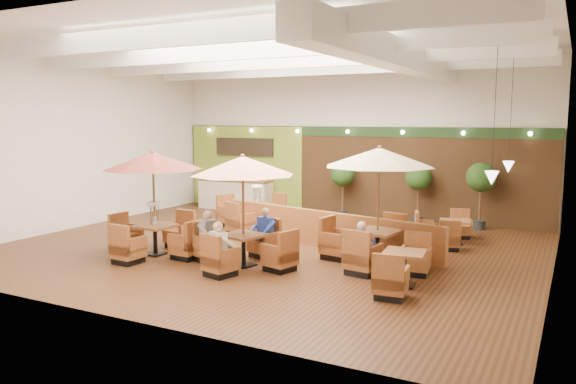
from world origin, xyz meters
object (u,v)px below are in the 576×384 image
Objects in this scene: table_2 at (376,180)px; diner_0 at (220,243)px; service_counter at (235,195)px; booth_divider at (324,229)px; table_5 at (446,232)px; diner_3 at (363,242)px; table_4 at (404,269)px; topiary_0 at (343,177)px; topiary_1 at (419,179)px; diner_4 at (363,243)px; table_3 at (250,214)px; diner_1 at (264,228)px; diner_2 at (209,231)px; table_0 at (153,184)px; topiary_2 at (481,180)px; table_1 at (243,190)px.

table_2 reaches higher than diner_0.
service_counter is 7.10m from booth_divider.
diner_3 is at bearing -121.73° from table_5.
topiary_0 is at bearing 114.82° from table_4.
service_counter is at bearing 135.32° from diner_0.
table_4 is 1.27× the size of topiary_1.
table_4 is at bearing -10.10° from diner_4.
table_3 is 3.65× the size of diner_1.
service_counter is at bearing 152.33° from table_3.
diner_2 is (-4.76, -4.77, 0.44)m from table_5.
table_0 reaches higher than diner_2.
diner_2 is 1.04× the size of diner_3.
booth_divider is at bearing -74.30° from topiary_0.
topiary_2 is at bearing 84.30° from diner_3.
table_5 is 4.97m from topiary_0.
diner_2 is 1.13× the size of diner_4.
topiary_1 is (-0.39, 5.59, -0.55)m from table_2.
table_2 is at bearing -105.91° from topiary_2.
topiary_0 is 7.40m from diner_4.
topiary_0 is 2.46× the size of diner_2.
topiary_0 reaches higher than diner_3.
diner_0 reaches higher than table_4.
table_1 is at bearing -95.64° from booth_divider.
table_2 is (5.35, 1.75, 0.22)m from table_0.
service_counter reaches higher than diner_4.
diner_4 is (-1.08, 0.43, 0.37)m from table_4.
table_1 is 3.42× the size of diner_1.
table_1 reaches higher than diner_3.
diner_3 is at bearing 152.18° from table_4.
diner_3 is 0.02m from diner_4.
table_1 is 0.95× the size of table_2.
topiary_2 is at bearing 1.26° from service_counter.
diner_4 is (2.78, 0.60, -1.10)m from table_1.
booth_divider is 9.00× the size of diner_0.
table_1 is (-0.88, -2.76, 1.34)m from booth_divider.
table_0 is at bearing -107.12° from topiary_0.
diner_0 reaches higher than service_counter.
topiary_2 is at bearing 48.48° from table_3.
service_counter is 1.02× the size of table_3.
diner_4 is at bearing -77.71° from table_2.
diner_3 is at bearing -40.49° from service_counter.
diner_1 is (-0.88, -1.78, 0.27)m from booth_divider.
topiary_2 is at bearing 0.00° from topiary_1.
table_5 is at bearing 88.27° from diner_4.
table_4 is at bearing -43.90° from table_2.
table_3 is 3.71× the size of diner_0.
diner_1 is (-2.71, -0.67, -1.30)m from table_2.
diner_1 is at bearing 144.58° from diner_2.
diner_0 is at bearing -59.29° from service_counter.
table_2 reaches higher than topiary_0.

